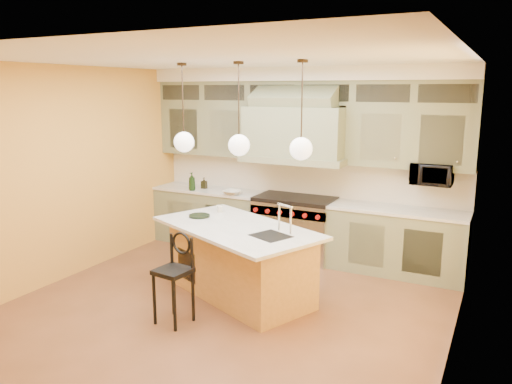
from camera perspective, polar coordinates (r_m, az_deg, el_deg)
The scene contains 18 objects.
floor at distance 6.14m, azimuth -3.54°, elevation -13.21°, with size 5.00×5.00×0.00m, color brown.
ceiling at distance 5.58m, azimuth -3.93°, elevation 14.94°, with size 5.00×5.00×0.00m, color white.
wall_back at distance 7.90m, azimuth 5.56°, elevation 3.40°, with size 5.00×5.00×0.00m, color gold.
wall_front at distance 3.82m, azimuth -23.33°, elevation -6.53°, with size 5.00×5.00×0.00m, color gold.
wall_left at distance 7.26m, azimuth -20.96°, elevation 1.95°, with size 5.00×5.00×0.00m, color gold.
wall_right at distance 4.93m, azimuth 22.19°, elevation -2.48°, with size 5.00×5.00×0.00m, color gold.
back_cabinetry at distance 7.66m, azimuth 4.83°, elevation 3.00°, with size 5.00×0.77×2.90m.
range at distance 7.78m, azimuth 4.46°, elevation -3.98°, with size 1.20×0.74×0.96m.
kitchen_island at distance 6.33m, azimuth -1.85°, elevation -7.76°, with size 2.43×1.91×1.35m.
counter_stool at distance 5.68m, azimuth -9.28°, elevation -9.15°, with size 0.40×0.40×1.02m.
microwave at distance 7.18m, azimuth 19.45°, elevation 1.95°, with size 0.54×0.37×0.30m, color black.
oil_bottle_a at distance 8.27m, azimuth -7.34°, elevation 1.20°, with size 0.11×0.12×0.30m, color black.
oil_bottle_b at distance 8.42m, azimuth -5.96°, elevation 1.03°, with size 0.08×0.09×0.19m, color black.
fruit_bowl at distance 7.89m, azimuth -2.73°, elevation -0.06°, with size 0.29×0.29×0.07m, color silver.
cup at distance 6.87m, azimuth -4.12°, elevation -1.93°, with size 0.10×0.10×0.09m, color silver.
pendant_left at distance 6.43m, azimuth -8.24°, elevation 5.93°, with size 0.26×0.26×1.11m.
pendant_center at distance 6.01m, azimuth -1.95°, elevation 5.65°, with size 0.26×0.26×1.11m.
pendant_right at distance 5.67m, azimuth 5.17°, elevation 5.24°, with size 0.26×0.26×1.11m.
Camera 1 is at (2.85, -4.78, 2.58)m, focal length 35.00 mm.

